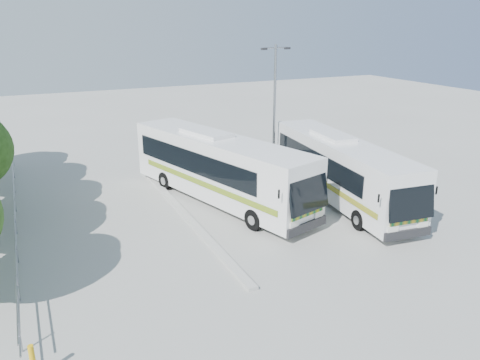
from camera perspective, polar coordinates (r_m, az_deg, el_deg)
ground at (r=23.15m, az=0.05°, el=-4.95°), size 100.00×100.00×0.00m
kerb_divider at (r=24.06m, az=-6.98°, el=-3.95°), size 0.40×16.00×0.15m
railing at (r=24.72m, az=-25.79°, el=-3.49°), size 0.06×22.00×1.00m
coach_main at (r=25.03m, az=-2.57°, el=1.60°), size 5.95×12.89×3.52m
coach_adjacent at (r=25.77m, az=12.12°, el=1.42°), size 3.70×12.10×3.30m
lamppost at (r=29.02m, az=4.23°, el=9.06°), size 1.97×0.28×8.05m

